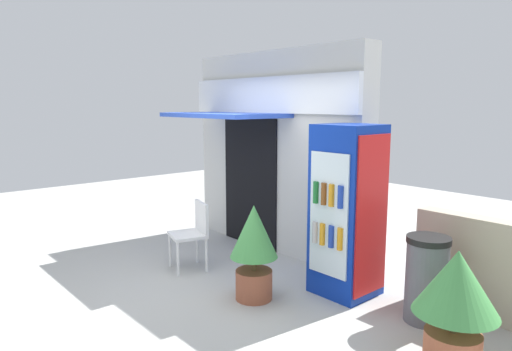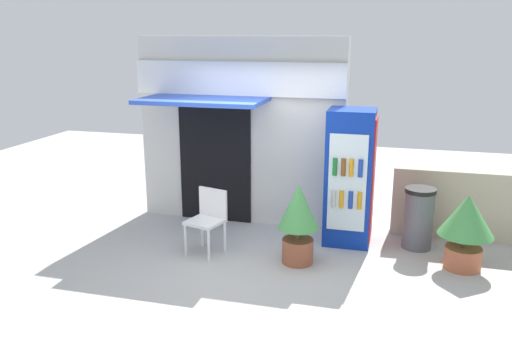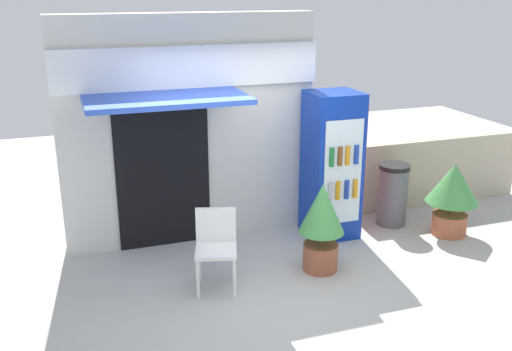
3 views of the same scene
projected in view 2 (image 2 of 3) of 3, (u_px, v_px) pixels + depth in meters
name	position (u px, v px, depth m)	size (l,w,h in m)	color
ground	(243.00, 265.00, 6.88)	(16.00, 16.00, 0.00)	#B2B2AD
storefront_building	(240.00, 129.00, 8.21)	(3.23, 1.34, 2.88)	silver
drink_cooler	(350.00, 177.00, 7.40)	(0.66, 0.67, 1.92)	#0C2D9E
plastic_chair	(208.00, 216.00, 7.17)	(0.54, 0.54, 0.88)	white
potted_plant_near_shop	(298.00, 218.00, 6.80)	(0.52, 0.52, 1.06)	#995138
potted_plant_curbside	(466.00, 224.00, 6.63)	(0.68, 0.68, 0.98)	#AD5B3D
trash_bin	(418.00, 218.00, 7.33)	(0.42, 0.42, 0.87)	#595960
stone_boundary_wall	(494.00, 207.00, 7.55)	(2.84, 0.23, 1.02)	#B7AD93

